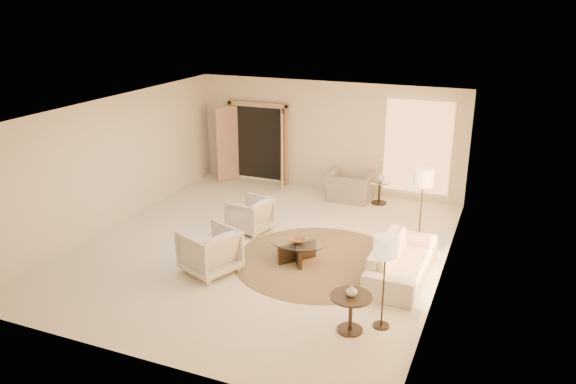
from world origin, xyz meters
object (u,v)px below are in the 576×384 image
at_px(accent_chair, 350,182).
at_px(side_vase, 380,177).
at_px(sofa, 402,260).
at_px(floor_lamp_far, 386,251).
at_px(end_vase, 351,291).
at_px(bowl, 297,240).
at_px(end_table, 351,307).
at_px(floor_lamp_near, 423,181).
at_px(armchair_left, 250,213).
at_px(coffee_table, 297,249).
at_px(side_table, 379,190).
at_px(armchair_right, 210,249).

height_order(accent_chair, side_vase, accent_chair).
bearing_deg(sofa, floor_lamp_far, -176.69).
relative_size(sofa, end_vase, 12.48).
distance_m(bowl, side_vase, 3.79).
bearing_deg(bowl, sofa, 3.63).
height_order(end_table, floor_lamp_near, floor_lamp_near).
relative_size(armchair_left, coffee_table, 0.70).
relative_size(accent_chair, floor_lamp_far, 0.72).
relative_size(end_vase, side_vase, 0.76).
bearing_deg(sofa, side_table, 21.19).
bearing_deg(side_table, coffee_table, -100.32).
bearing_deg(accent_chair, armchair_left, 62.03).
height_order(bowl, end_vase, end_vase).
relative_size(bowl, end_vase, 1.78).
bearing_deg(coffee_table, armchair_right, -142.28).
distance_m(coffee_table, floor_lamp_far, 2.77).
bearing_deg(floor_lamp_near, side_vase, 121.64).
bearing_deg(end_table, side_vase, 99.40).
relative_size(armchair_right, floor_lamp_far, 0.61).
relative_size(end_table, bowl, 1.99).
xyz_separation_m(end_table, side_table, (-0.93, 5.62, -0.06)).
height_order(floor_lamp_far, side_vase, floor_lamp_far).
distance_m(armchair_left, bowl, 1.78).
xyz_separation_m(side_table, floor_lamp_far, (1.34, -5.32, 0.92)).
relative_size(armchair_right, side_table, 1.59).
distance_m(sofa, end_table, 2.05).
xyz_separation_m(floor_lamp_far, end_vase, (-0.41, -0.29, -0.59)).
bearing_deg(armchair_left, side_table, 152.49).
height_order(coffee_table, floor_lamp_far, floor_lamp_far).
relative_size(coffee_table, side_table, 2.02).
xyz_separation_m(accent_chair, side_table, (0.75, 0.03, -0.13)).
relative_size(armchair_right, accent_chair, 0.85).
bearing_deg(bowl, end_table, -49.73).
xyz_separation_m(sofa, end_vase, (-0.35, -2.02, 0.36)).
bearing_deg(bowl, end_vase, -49.73).
bearing_deg(end_vase, floor_lamp_far, 35.69).
bearing_deg(floor_lamp_near, sofa, -92.18).
xyz_separation_m(sofa, armchair_right, (-3.27, -1.14, 0.13)).
distance_m(armchair_left, armchair_right, 2.00).
relative_size(bowl, side_vase, 1.35).
xyz_separation_m(sofa, floor_lamp_near, (0.05, 1.42, 1.07)).
bearing_deg(side_table, accent_chair, -177.45).
bearing_deg(side_table, floor_lamp_near, -58.36).
bearing_deg(coffee_table, floor_lamp_near, 37.47).
height_order(coffee_table, end_table, end_table).
distance_m(floor_lamp_near, bowl, 2.72).
xyz_separation_m(accent_chair, coffee_table, (0.07, -3.69, -0.22)).
height_order(armchair_left, floor_lamp_near, floor_lamp_near).
distance_m(armchair_right, side_table, 5.13).
bearing_deg(side_table, bowl, -100.32).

